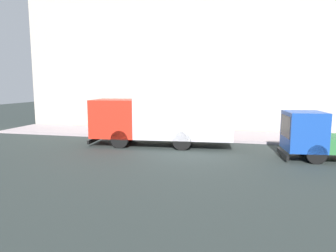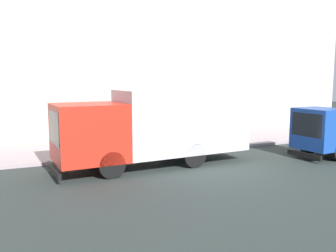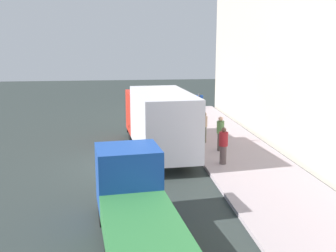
% 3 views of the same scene
% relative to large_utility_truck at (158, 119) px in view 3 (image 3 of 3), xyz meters
% --- Properties ---
extents(ground, '(80.00, 80.00, 0.00)m').
position_rel_large_utility_truck_xyz_m(ground, '(-1.24, -1.68, -1.77)').
color(ground, '#28302E').
extents(sidewalk, '(4.08, 30.00, 0.15)m').
position_rel_large_utility_truck_xyz_m(sidewalk, '(3.80, -1.68, -1.69)').
color(sidewalk, '#A09296').
rests_on(sidewalk, ground).
extents(building_facade, '(0.50, 30.00, 12.94)m').
position_rel_large_utility_truck_xyz_m(building_facade, '(6.34, -1.68, 4.70)').
color(building_facade, '#B8AD9F').
rests_on(building_facade, ground).
extents(large_utility_truck, '(3.00, 8.49, 3.22)m').
position_rel_large_utility_truck_xyz_m(large_utility_truck, '(0.00, 0.00, 0.00)').
color(large_utility_truck, red).
rests_on(large_utility_truck, ground).
extents(small_flatbed_truck, '(2.48, 5.69, 2.33)m').
position_rel_large_utility_truck_xyz_m(small_flatbed_truck, '(-1.57, -8.56, -0.69)').
color(small_flatbed_truck, '#1843A0').
rests_on(small_flatbed_truck, ground).
extents(pedestrian_walking, '(0.45, 0.45, 1.65)m').
position_rel_large_utility_truck_xyz_m(pedestrian_walking, '(2.60, 1.32, -0.74)').
color(pedestrian_walking, '#53503F').
rests_on(pedestrian_walking, sidewalk).
extents(pedestrian_standing, '(0.48, 0.48, 1.73)m').
position_rel_large_utility_truck_xyz_m(pedestrian_standing, '(3.03, -0.41, -0.71)').
color(pedestrian_standing, '#4F4742').
rests_on(pedestrian_standing, sidewalk).
extents(pedestrian_third, '(0.56, 0.56, 1.66)m').
position_rel_large_utility_truck_xyz_m(pedestrian_third, '(2.62, -2.56, -0.75)').
color(pedestrian_third, '#514443').
rests_on(pedestrian_third, sidewalk).
extents(traffic_cone_orange, '(0.42, 0.42, 0.60)m').
position_rel_large_utility_truck_xyz_m(traffic_cone_orange, '(2.05, 3.24, -1.32)').
color(traffic_cone_orange, orange).
rests_on(traffic_cone_orange, sidewalk).
extents(street_sign_post, '(0.44, 0.08, 2.70)m').
position_rel_large_utility_truck_xyz_m(street_sign_post, '(2.20, 0.93, -0.03)').
color(street_sign_post, '#4C5156').
rests_on(street_sign_post, sidewalk).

